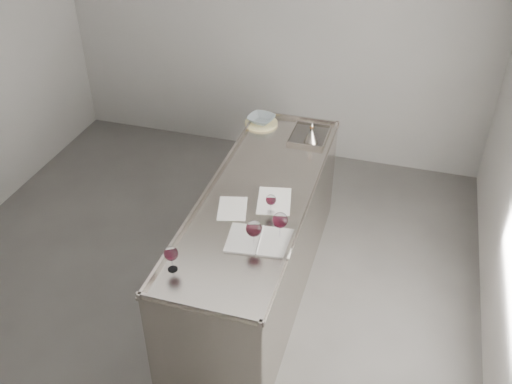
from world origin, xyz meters
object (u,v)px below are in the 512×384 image
(wine_glass_left, at_px, (171,254))
(wine_glass_middle, at_px, (254,229))
(wine_glass_small, at_px, (271,200))
(notebook, at_px, (260,240))
(counter, at_px, (258,242))
(ceramic_bowl, at_px, (261,119))
(wine_glass_right, at_px, (280,221))
(wine_funnel, at_px, (311,137))

(wine_glass_left, distance_m, wine_glass_middle, 0.54)
(wine_glass_small, bearing_deg, wine_glass_middle, -91.01)
(wine_glass_left, distance_m, notebook, 0.61)
(counter, distance_m, notebook, 0.72)
(ceramic_bowl, bearing_deg, wine_glass_right, -69.33)
(wine_funnel, bearing_deg, notebook, -92.19)
(notebook, bearing_deg, wine_glass_right, 24.59)
(counter, xyz_separation_m, wine_glass_left, (-0.28, -0.92, 0.59))
(ceramic_bowl, height_order, wine_funnel, wine_funnel)
(wine_glass_left, xyz_separation_m, wine_glass_small, (0.42, 0.73, -0.02))
(wine_glass_right, bearing_deg, wine_glass_middle, -135.55)
(wine_funnel, bearing_deg, wine_glass_small, -93.67)
(counter, bearing_deg, wine_glass_small, -53.61)
(wine_glass_middle, xyz_separation_m, wine_glass_small, (0.01, 0.38, -0.04))
(wine_glass_left, height_order, wine_glass_right, wine_glass_right)
(wine_glass_left, bearing_deg, wine_glass_right, 40.95)
(counter, distance_m, wine_glass_right, 0.80)
(counter, xyz_separation_m, notebook, (0.16, -0.52, 0.47))
(wine_glass_left, height_order, ceramic_bowl, wine_glass_left)
(counter, bearing_deg, wine_glass_middle, -76.46)
(wine_glass_middle, bearing_deg, ceramic_bowl, 104.61)
(wine_glass_middle, height_order, wine_funnel, wine_glass_middle)
(wine_glass_small, bearing_deg, wine_glass_right, -62.55)
(wine_glass_left, bearing_deg, ceramic_bowl, 90.00)
(ceramic_bowl, bearing_deg, wine_glass_left, -90.00)
(counter, relative_size, notebook, 5.32)
(wine_glass_right, xyz_separation_m, wine_funnel, (-0.06, 1.26, -0.08))
(wine_glass_left, distance_m, wine_glass_small, 0.84)
(counter, relative_size, wine_glass_middle, 11.98)
(wine_glass_small, relative_size, notebook, 0.32)
(counter, distance_m, wine_glass_left, 1.13)
(wine_glass_small, relative_size, ceramic_bowl, 0.64)
(notebook, relative_size, wine_funnel, 2.36)
(wine_glass_small, relative_size, wine_funnel, 0.76)
(wine_funnel, bearing_deg, wine_glass_right, -87.12)
(wine_glass_middle, xyz_separation_m, wine_funnel, (0.07, 1.40, -0.08))
(counter, distance_m, wine_glass_middle, 0.85)
(wine_glass_small, bearing_deg, counter, 126.39)
(wine_glass_middle, relative_size, wine_funnel, 1.05)
(wine_glass_left, height_order, notebook, wine_glass_left)
(wine_glass_small, xyz_separation_m, ceramic_bowl, (-0.42, 1.21, -0.05))
(ceramic_bowl, relative_size, wine_funnel, 1.19)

